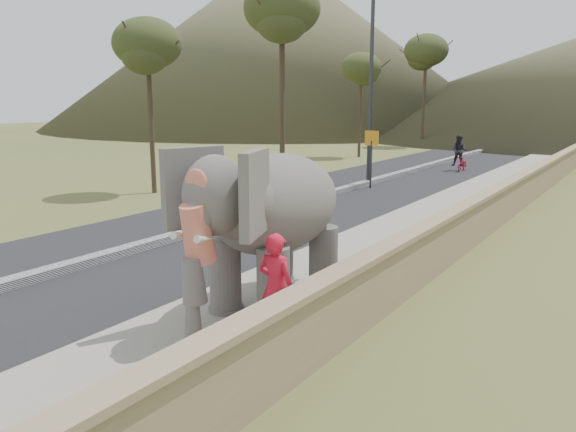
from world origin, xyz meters
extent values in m
plane|color=olive|center=(0.00, 0.00, 0.00)|extent=(160.00, 160.00, 0.00)
cube|color=black|center=(-5.00, 10.00, 0.01)|extent=(7.00, 120.00, 0.03)
cube|color=black|center=(-5.00, 10.00, 0.11)|extent=(0.35, 120.00, 0.22)
cube|color=#9E9687|center=(0.00, 10.00, 0.07)|extent=(3.00, 120.00, 0.15)
cube|color=tan|center=(1.65, 10.00, 0.55)|extent=(0.30, 120.00, 1.10)
cylinder|color=#313035|center=(-5.00, 13.76, 4.00)|extent=(0.16, 0.16, 8.00)
cylinder|color=#2D2D33|center=(-4.50, 12.93, 1.00)|extent=(0.08, 0.08, 2.00)
cube|color=orange|center=(-4.50, 12.93, 2.10)|extent=(0.60, 0.05, 0.60)
cone|color=brown|center=(-38.00, 55.00, 11.00)|extent=(60.00, 60.00, 22.00)
imported|color=red|center=(0.95, -1.96, 0.97)|extent=(0.60, 0.39, 1.64)
imported|color=maroon|center=(-2.97, 20.79, 0.42)|extent=(0.67, 1.62, 0.83)
imported|color=black|center=(-3.17, 20.79, 1.06)|extent=(0.84, 0.67, 1.63)
camera|label=1|loc=(5.37, -8.38, 3.66)|focal=35.00mm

